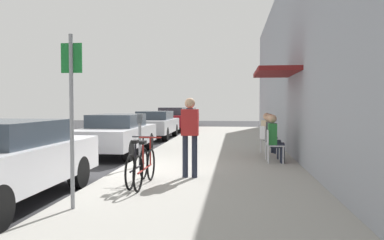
{
  "coord_description": "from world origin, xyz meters",
  "views": [
    {
      "loc": [
        2.81,
        -8.69,
        1.69
      ],
      "look_at": [
        0.85,
        8.83,
        0.96
      ],
      "focal_mm": 35.88,
      "sensor_mm": 36.0,
      "label": 1
    }
  ],
  "objects_px": {
    "parked_car_3": "(172,119)",
    "pedestrian_standing": "(190,131)",
    "bicycle_0": "(145,167)",
    "cafe_chair_0": "(272,144)",
    "bicycle_1": "(138,166)",
    "cafe_chair_1": "(270,141)",
    "seated_patron_2": "(268,132)",
    "parking_meter": "(140,136)",
    "parked_car_4": "(185,116)",
    "seated_patron_1": "(272,135)",
    "seated_patron_0": "(275,137)",
    "parked_car_1": "(116,134)",
    "parked_car_2": "(155,124)",
    "parked_car_0": "(1,161)",
    "street_sign": "(72,107)",
    "cafe_chair_2": "(266,138)"
  },
  "relations": [
    {
      "from": "parked_car_2",
      "to": "cafe_chair_2",
      "type": "distance_m",
      "value": 7.86
    },
    {
      "from": "parked_car_3",
      "to": "seated_patron_1",
      "type": "xyz_separation_m",
      "value": [
        4.97,
        -12.71,
        0.05
      ]
    },
    {
      "from": "parked_car_4",
      "to": "pedestrian_standing",
      "type": "xyz_separation_m",
      "value": [
        2.96,
        -22.01,
        0.39
      ]
    },
    {
      "from": "street_sign",
      "to": "cafe_chair_1",
      "type": "height_order",
      "value": "street_sign"
    },
    {
      "from": "seated_patron_2",
      "to": "parked_car_0",
      "type": "bearing_deg",
      "value": -128.07
    },
    {
      "from": "bicycle_0",
      "to": "cafe_chair_0",
      "type": "height_order",
      "value": "bicycle_0"
    },
    {
      "from": "parking_meter",
      "to": "seated_patron_0",
      "type": "xyz_separation_m",
      "value": [
        3.42,
        1.04,
        -0.07
      ]
    },
    {
      "from": "parked_car_2",
      "to": "cafe_chair_0",
      "type": "distance_m",
      "value": 9.46
    },
    {
      "from": "parking_meter",
      "to": "pedestrian_standing",
      "type": "xyz_separation_m",
      "value": [
        1.41,
        -1.27,
        0.23
      ]
    },
    {
      "from": "parked_car_3",
      "to": "pedestrian_standing",
      "type": "xyz_separation_m",
      "value": [
        2.96,
        -15.78,
        0.36
      ]
    },
    {
      "from": "parked_car_1",
      "to": "parked_car_2",
      "type": "relative_size",
      "value": 1.0
    },
    {
      "from": "seated_patron_0",
      "to": "seated_patron_2",
      "type": "distance_m",
      "value": 1.97
    },
    {
      "from": "parking_meter",
      "to": "cafe_chair_0",
      "type": "relative_size",
      "value": 1.52
    },
    {
      "from": "seated_patron_0",
      "to": "pedestrian_standing",
      "type": "distance_m",
      "value": 3.07
    },
    {
      "from": "parking_meter",
      "to": "seated_patron_1",
      "type": "bearing_deg",
      "value": 27.73
    },
    {
      "from": "bicycle_1",
      "to": "cafe_chair_1",
      "type": "distance_m",
      "value": 4.83
    },
    {
      "from": "cafe_chair_1",
      "to": "seated_patron_1",
      "type": "bearing_deg",
      "value": -4.91
    },
    {
      "from": "parked_car_0",
      "to": "parking_meter",
      "type": "height_order",
      "value": "parking_meter"
    },
    {
      "from": "parking_meter",
      "to": "seated_patron_2",
      "type": "relative_size",
      "value": 1.02
    },
    {
      "from": "parked_car_2",
      "to": "parking_meter",
      "type": "relative_size",
      "value": 3.33
    },
    {
      "from": "parked_car_3",
      "to": "pedestrian_standing",
      "type": "bearing_deg",
      "value": -79.37
    },
    {
      "from": "seated_patron_1",
      "to": "cafe_chair_0",
      "type": "bearing_deg",
      "value": -94.52
    },
    {
      "from": "street_sign",
      "to": "cafe_chair_1",
      "type": "relative_size",
      "value": 2.99
    },
    {
      "from": "parked_car_4",
      "to": "cafe_chair_0",
      "type": "relative_size",
      "value": 5.06
    },
    {
      "from": "parked_car_0",
      "to": "parking_meter",
      "type": "distance_m",
      "value": 3.69
    },
    {
      "from": "bicycle_1",
      "to": "cafe_chair_0",
      "type": "relative_size",
      "value": 1.97
    },
    {
      "from": "parked_car_4",
      "to": "seated_patron_1",
      "type": "distance_m",
      "value": 19.59
    },
    {
      "from": "parked_car_2",
      "to": "parked_car_3",
      "type": "bearing_deg",
      "value": 90.0
    },
    {
      "from": "parked_car_0",
      "to": "bicycle_0",
      "type": "height_order",
      "value": "parked_car_0"
    },
    {
      "from": "bicycle_1",
      "to": "pedestrian_standing",
      "type": "height_order",
      "value": "pedestrian_standing"
    },
    {
      "from": "seated_patron_0",
      "to": "cafe_chair_2",
      "type": "xyz_separation_m",
      "value": [
        -0.06,
        1.95,
        -0.19
      ]
    },
    {
      "from": "parked_car_2",
      "to": "parked_car_3",
      "type": "height_order",
      "value": "parked_car_3"
    },
    {
      "from": "parked_car_1",
      "to": "cafe_chair_2",
      "type": "xyz_separation_m",
      "value": [
        4.92,
        0.02,
        -0.09
      ]
    },
    {
      "from": "parked_car_0",
      "to": "cafe_chair_2",
      "type": "height_order",
      "value": "parked_car_0"
    },
    {
      "from": "parked_car_2",
      "to": "pedestrian_standing",
      "type": "relative_size",
      "value": 2.59
    },
    {
      "from": "parked_car_2",
      "to": "cafe_chair_1",
      "type": "xyz_separation_m",
      "value": [
        4.91,
        -7.31,
        -0.09
      ]
    },
    {
      "from": "parked_car_4",
      "to": "parked_car_3",
      "type": "bearing_deg",
      "value": -90.0
    },
    {
      "from": "parked_car_0",
      "to": "parked_car_4",
      "type": "xyz_separation_m",
      "value": [
        0.0,
        24.08,
        -0.01
      ]
    },
    {
      "from": "bicycle_1",
      "to": "pedestrian_standing",
      "type": "bearing_deg",
      "value": 40.45
    },
    {
      "from": "seated_patron_0",
      "to": "cafe_chair_1",
      "type": "bearing_deg",
      "value": 94.46
    },
    {
      "from": "parked_car_3",
      "to": "bicycle_1",
      "type": "relative_size",
      "value": 2.57
    },
    {
      "from": "seated_patron_1",
      "to": "seated_patron_2",
      "type": "distance_m",
      "value": 1.21
    },
    {
      "from": "parked_car_2",
      "to": "seated_patron_1",
      "type": "relative_size",
      "value": 3.41
    },
    {
      "from": "bicycle_1",
      "to": "cafe_chair_2",
      "type": "relative_size",
      "value": 1.97
    },
    {
      "from": "parked_car_4",
      "to": "parked_car_0",
      "type": "bearing_deg",
      "value": -90.0
    },
    {
      "from": "cafe_chair_1",
      "to": "seated_patron_2",
      "type": "xyz_separation_m",
      "value": [
        0.06,
        1.2,
        0.19
      ]
    },
    {
      "from": "street_sign",
      "to": "bicycle_0",
      "type": "bearing_deg",
      "value": 67.55
    },
    {
      "from": "parking_meter",
      "to": "seated_patron_1",
      "type": "relative_size",
      "value": 1.02
    },
    {
      "from": "parked_car_3",
      "to": "pedestrian_standing",
      "type": "relative_size",
      "value": 2.59
    },
    {
      "from": "parked_car_0",
      "to": "cafe_chair_0",
      "type": "xyz_separation_m",
      "value": [
        4.91,
        4.38,
        -0.11
      ]
    }
  ]
}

